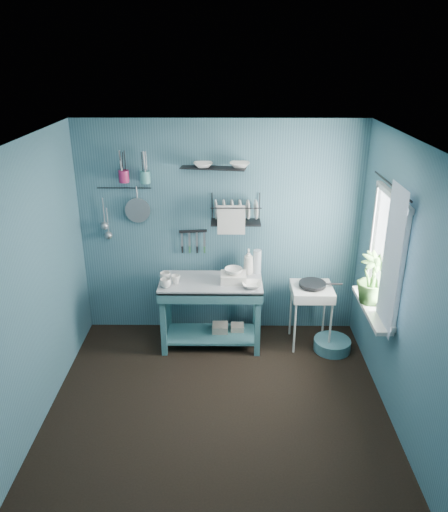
{
  "coord_description": "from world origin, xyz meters",
  "views": [
    {
      "loc": [
        0.1,
        -3.88,
        3.16
      ],
      "look_at": [
        0.05,
        0.85,
        1.2
      ],
      "focal_mm": 35.0,
      "sensor_mm": 36.0,
      "label": 1
    }
  ],
  "objects_px": {
    "mug_left": "(165,283)",
    "colander": "(138,210)",
    "work_counter": "(211,313)",
    "soap_bottle": "(248,262)",
    "utensil_cup_teal": "(145,177)",
    "storage_tin_small": "(237,332)",
    "frying_pan": "(312,284)",
    "dish_rack": "(236,209)",
    "storage_tin_large": "(220,333)",
    "mug_mid": "(176,279)",
    "wash_tub": "(233,278)",
    "floor_basin": "(332,345)",
    "water_bottle": "(257,262)",
    "mug_right": "(165,277)",
    "potted_plant": "(372,278)",
    "hotplate_stand": "(310,316)",
    "utensil_cup_magenta": "(124,176)"
  },
  "relations": [
    {
      "from": "utensil_cup_teal",
      "to": "colander",
      "type": "height_order",
      "value": "utensil_cup_teal"
    },
    {
      "from": "utensil_cup_magenta",
      "to": "storage_tin_small",
      "type": "distance_m",
      "value": 2.2
    },
    {
      "from": "dish_rack",
      "to": "storage_tin_small",
      "type": "relative_size",
      "value": 2.75
    },
    {
      "from": "mug_mid",
      "to": "utensil_cup_magenta",
      "type": "xyz_separation_m",
      "value": [
        -0.56,
        0.39,
        1.05
      ]
    },
    {
      "from": "storage_tin_small",
      "to": "water_bottle",
      "type": "bearing_deg",
      "value": 32.47
    },
    {
      "from": "soap_bottle",
      "to": "utensil_cup_teal",
      "type": "distance_m",
      "value": 1.47
    },
    {
      "from": "mug_right",
      "to": "frying_pan",
      "type": "height_order",
      "value": "mug_right"
    },
    {
      "from": "mug_left",
      "to": "colander",
      "type": "bearing_deg",
      "value": 123.54
    },
    {
      "from": "mug_left",
      "to": "floor_basin",
      "type": "xyz_separation_m",
      "value": [
        1.85,
        0.04,
        -0.78
      ]
    },
    {
      "from": "utensil_cup_magenta",
      "to": "storage_tin_small",
      "type": "xyz_separation_m",
      "value": [
        1.24,
        -0.25,
        -1.79
      ]
    },
    {
      "from": "mug_right",
      "to": "potted_plant",
      "type": "relative_size",
      "value": 0.24
    },
    {
      "from": "storage_tin_small",
      "to": "work_counter",
      "type": "bearing_deg",
      "value": -165.07
    },
    {
      "from": "utensil_cup_teal",
      "to": "storage_tin_large",
      "type": "relative_size",
      "value": 0.59
    },
    {
      "from": "soap_bottle",
      "to": "utensil_cup_magenta",
      "type": "distance_m",
      "value": 1.66
    },
    {
      "from": "soap_bottle",
      "to": "dish_rack",
      "type": "xyz_separation_m",
      "value": [
        -0.15,
        0.08,
        0.59
      ]
    },
    {
      "from": "water_bottle",
      "to": "colander",
      "type": "distance_m",
      "value": 1.46
    },
    {
      "from": "water_bottle",
      "to": "storage_tin_large",
      "type": "xyz_separation_m",
      "value": [
        -0.42,
        -0.17,
        -0.83
      ]
    },
    {
      "from": "mug_right",
      "to": "floor_basin",
      "type": "relative_size",
      "value": 0.3
    },
    {
      "from": "wash_tub",
      "to": "floor_basin",
      "type": "distance_m",
      "value": 1.38
    },
    {
      "from": "work_counter",
      "to": "wash_tub",
      "type": "height_order",
      "value": "wash_tub"
    },
    {
      "from": "frying_pan",
      "to": "dish_rack",
      "type": "height_order",
      "value": "dish_rack"
    },
    {
      "from": "storage_tin_large",
      "to": "storage_tin_small",
      "type": "bearing_deg",
      "value": 8.53
    },
    {
      "from": "work_counter",
      "to": "dish_rack",
      "type": "distance_m",
      "value": 1.2
    },
    {
      "from": "mug_mid",
      "to": "water_bottle",
      "type": "distance_m",
      "value": 0.95
    },
    {
      "from": "water_bottle",
      "to": "frying_pan",
      "type": "xyz_separation_m",
      "value": [
        0.61,
        -0.2,
        -0.18
      ]
    },
    {
      "from": "wash_tub",
      "to": "storage_tin_large",
      "type": "bearing_deg",
      "value": 154.98
    },
    {
      "from": "mug_right",
      "to": "dish_rack",
      "type": "height_order",
      "value": "dish_rack"
    },
    {
      "from": "potted_plant",
      "to": "storage_tin_small",
      "type": "bearing_deg",
      "value": 154.74
    },
    {
      "from": "utensil_cup_magenta",
      "to": "dish_rack",
      "type": "bearing_deg",
      "value": -2.35
    },
    {
      "from": "water_bottle",
      "to": "hotplate_stand",
      "type": "height_order",
      "value": "water_bottle"
    },
    {
      "from": "hotplate_stand",
      "to": "potted_plant",
      "type": "distance_m",
      "value": 1.03
    },
    {
      "from": "utensil_cup_teal",
      "to": "storage_tin_small",
      "type": "distance_m",
      "value": 2.07
    },
    {
      "from": "mug_mid",
      "to": "wash_tub",
      "type": "relative_size",
      "value": 0.36
    },
    {
      "from": "frying_pan",
      "to": "utensil_cup_teal",
      "type": "distance_m",
      "value": 2.18
    },
    {
      "from": "water_bottle",
      "to": "utensil_cup_teal",
      "type": "bearing_deg",
      "value": 174.98
    },
    {
      "from": "mug_left",
      "to": "hotplate_stand",
      "type": "xyz_separation_m",
      "value": [
        1.61,
        0.18,
        -0.49
      ]
    },
    {
      "from": "frying_pan",
      "to": "colander",
      "type": "height_order",
      "value": "colander"
    },
    {
      "from": "water_bottle",
      "to": "mug_mid",
      "type": "bearing_deg",
      "value": -162.72
    },
    {
      "from": "mug_right",
      "to": "wash_tub",
      "type": "relative_size",
      "value": 0.44
    },
    {
      "from": "work_counter",
      "to": "utensil_cup_teal",
      "type": "distance_m",
      "value": 1.68
    },
    {
      "from": "mug_left",
      "to": "water_bottle",
      "type": "xyz_separation_m",
      "value": [
        1.0,
        0.38,
        0.09
      ]
    },
    {
      "from": "work_counter",
      "to": "soap_bottle",
      "type": "relative_size",
      "value": 3.78
    },
    {
      "from": "frying_pan",
      "to": "storage_tin_large",
      "type": "relative_size",
      "value": 1.36
    },
    {
      "from": "utensil_cup_magenta",
      "to": "potted_plant",
      "type": "height_order",
      "value": "utensil_cup_magenta"
    },
    {
      "from": "mug_mid",
      "to": "utensil_cup_magenta",
      "type": "distance_m",
      "value": 1.25
    },
    {
      "from": "colander",
      "to": "utensil_cup_magenta",
      "type": "bearing_deg",
      "value": -165.83
    },
    {
      "from": "work_counter",
      "to": "mug_mid",
      "type": "distance_m",
      "value": 0.59
    },
    {
      "from": "mug_mid",
      "to": "colander",
      "type": "bearing_deg",
      "value": 136.69
    },
    {
      "from": "soap_bottle",
      "to": "storage_tin_large",
      "type": "distance_m",
      "value": 0.91
    },
    {
      "from": "dish_rack",
      "to": "potted_plant",
      "type": "distance_m",
      "value": 1.62
    }
  ]
}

